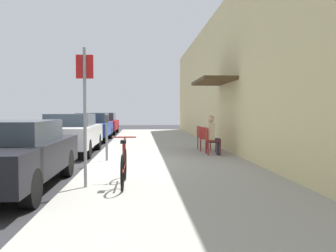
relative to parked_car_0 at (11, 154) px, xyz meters
name	(u,v)px	position (x,y,z in m)	size (l,w,h in m)	color
ground_plane	(88,168)	(1.10, 2.61, -0.71)	(60.00, 60.00, 0.00)	#2D2D30
sidewalk_slab	(165,156)	(3.35, 4.61, -0.65)	(4.50, 32.00, 0.12)	#9E9B93
building_facade	(237,73)	(5.75, 4.61, 2.11)	(1.40, 32.00, 5.65)	beige
parked_car_0	(11,154)	(0.00, 0.00, 0.00)	(1.80, 4.40, 1.35)	black
parked_car_1	(71,133)	(0.00, 5.86, 0.04)	(1.80, 4.40, 1.45)	#B7B7BC
parked_car_2	(92,127)	(0.00, 11.52, 0.03)	(1.80, 4.40, 1.45)	navy
parked_car_3	(104,123)	(0.00, 17.03, 0.03)	(1.80, 4.40, 1.45)	maroon
parking_meter	(107,134)	(1.55, 3.16, 0.17)	(0.12, 0.10, 1.32)	slate
street_sign	(85,106)	(1.50, -0.40, 0.93)	(0.32, 0.06, 2.60)	gray
bicycle_0	(124,166)	(2.21, -0.29, -0.23)	(0.46, 1.71, 0.90)	black
cafe_chair_0	(211,139)	(4.80, 4.22, -0.09)	(0.46, 0.46, 0.87)	maroon
seated_patron_0	(213,134)	(4.86, 4.21, 0.10)	(0.44, 0.37, 1.29)	#232838
cafe_chair_1	(206,138)	(4.80, 5.04, -0.09)	(0.55, 0.55, 0.87)	maroon
cafe_chair_2	(202,136)	(4.80, 5.86, -0.09)	(0.48, 0.48, 0.87)	maroon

